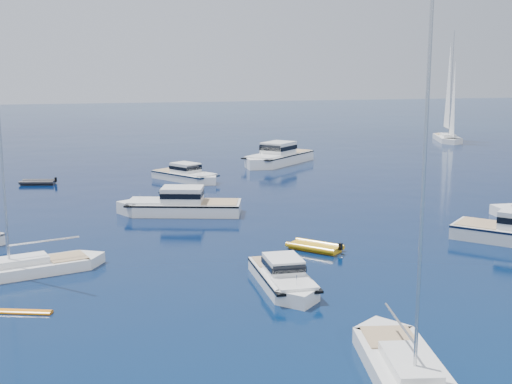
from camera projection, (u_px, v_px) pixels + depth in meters
ground at (361, 320)px, 32.60m from camera, size 400.00×400.00×0.00m
motor_cruiser_near at (284, 287)px, 37.52m from camera, size 2.75×8.29×2.16m
motor_cruiser_centre at (180, 214)px, 55.95m from camera, size 11.68×6.47×2.93m
motor_cruiser_distant at (277, 164)px, 84.48m from camera, size 12.60×12.18×3.52m
motor_cruiser_horizon at (187, 181)px, 72.14m from camera, size 7.51×9.36×2.45m
sailboat_fore at (406, 380)px, 26.42m from camera, size 4.76×10.95×15.60m
sailboat_mid_l at (28, 273)px, 39.92m from camera, size 10.29×5.22×14.64m
sailboat_sails_far at (447, 141)px, 110.21m from camera, size 7.29×12.87×18.39m
tender_yellow at (315, 250)px, 45.03m from camera, size 4.10×4.21×0.95m
tender_grey_far at (38, 184)px, 69.92m from camera, size 4.06×2.79×0.95m
kayak_orange at (25, 313)px, 33.55m from camera, size 2.80×1.44×0.30m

